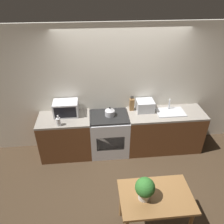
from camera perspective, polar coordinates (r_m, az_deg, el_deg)
The scene contains 13 objects.
ground_plane at distance 4.48m, azimuth 3.65°, elevation -14.84°, with size 16.00×16.00×0.00m, color #3D2D1E.
wall_back at distance 4.45m, azimuth 2.38°, elevation 5.89°, with size 10.00×0.06×2.60m.
counter_left_run at distance 4.62m, azimuth -11.93°, elevation -6.24°, with size 1.02×0.62×0.90m.
counter_right_run at distance 4.81m, azimuth 13.37°, elevation -4.72°, with size 1.57×0.62×0.90m.
stove_range at distance 4.59m, azimuth -0.72°, elevation -5.74°, with size 0.77×0.62×0.90m.
kettle at distance 4.30m, azimuth -0.59°, elevation 0.04°, with size 0.19×0.19×0.19m.
microwave at distance 4.38m, azimuth -11.95°, elevation 0.92°, with size 0.48×0.33×0.29m.
bottle at distance 4.14m, azimuth -13.81°, elevation -2.45°, with size 0.08×0.08×0.21m.
knife_block at distance 4.47m, azimuth 5.18°, elevation 1.99°, with size 0.09×0.09×0.32m.
toaster_oven at distance 4.50m, azimuth 8.62°, elevation 1.64°, with size 0.35×0.30×0.22m.
sink_basin at distance 4.58m, azimuth 15.02°, elevation 0.05°, with size 0.56×0.36×0.24m.
dining_table at distance 3.27m, azimuth 11.22°, elevation -21.72°, with size 0.98×0.63×0.77m.
potted_plant at distance 2.99m, azimuth 8.59°, elevation -19.09°, with size 0.26×0.26×0.34m.
Camera 1 is at (-0.57, -3.00, 3.28)m, focal length 35.00 mm.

